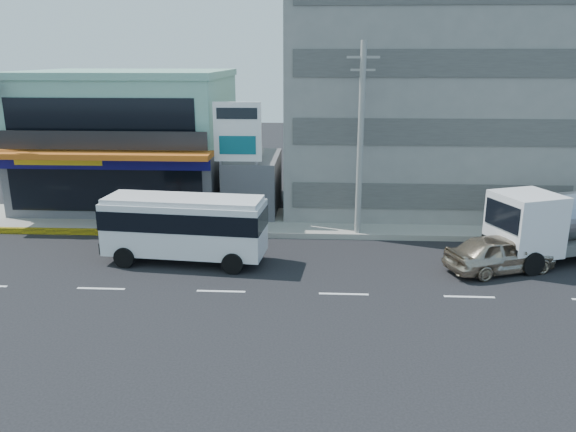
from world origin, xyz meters
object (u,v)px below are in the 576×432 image
(billboard, at_px, (238,139))
(minibus, at_px, (185,224))
(concrete_building, at_px, (418,94))
(satellite_dish, at_px, (251,158))
(tanker_truck, at_px, (571,222))
(motorcycle_rider, at_px, (149,231))
(shop_building, at_px, (131,142))
(sedan, at_px, (500,253))
(utility_pole_near, at_px, (360,141))

(billboard, xyz_separation_m, minibus, (-1.70, -5.84, -3.08))
(concrete_building, distance_m, satellite_dish, 11.30)
(minibus, bearing_deg, billboard, 73.73)
(concrete_building, bearing_deg, tanker_truck, -60.87)
(concrete_building, xyz_separation_m, motorcycle_rider, (-14.64, -9.34, -6.28))
(concrete_building, xyz_separation_m, billboard, (-10.50, -5.80, -2.07))
(shop_building, relative_size, billboard, 1.80)
(shop_building, distance_m, concrete_building, 18.28)
(satellite_dish, xyz_separation_m, minibus, (-2.20, -7.64, -1.73))
(billboard, height_order, sedan, billboard)
(satellite_dish, bearing_deg, minibus, -106.10)
(billboard, bearing_deg, motorcycle_rider, -139.47)
(minibus, bearing_deg, concrete_building, 43.64)
(motorcycle_rider, bearing_deg, shop_building, 112.06)
(minibus, xyz_separation_m, tanker_truck, (17.92, 1.37, -0.04))
(satellite_dish, bearing_deg, tanker_truck, -21.73)
(billboard, height_order, minibus, billboard)
(billboard, distance_m, sedan, 14.58)
(motorcycle_rider, bearing_deg, satellite_dish, 49.01)
(billboard, distance_m, minibus, 6.82)
(satellite_dish, xyz_separation_m, sedan, (12.00, -8.09, -2.73))
(utility_pole_near, xyz_separation_m, minibus, (-8.20, -4.04, -3.30))
(tanker_truck, height_order, motorcycle_rider, tanker_truck)
(utility_pole_near, relative_size, motorcycle_rider, 4.55)
(concrete_building, relative_size, minibus, 2.11)
(utility_pole_near, height_order, tanker_truck, utility_pole_near)
(shop_building, relative_size, concrete_building, 0.77)
(shop_building, relative_size, utility_pole_near, 1.24)
(utility_pole_near, bearing_deg, billboard, 164.52)
(minibus, distance_m, motorcycle_rider, 3.53)
(sedan, bearing_deg, billboard, 43.45)
(shop_building, bearing_deg, sedan, -28.88)
(billboard, height_order, tanker_truck, billboard)
(satellite_dish, xyz_separation_m, utility_pole_near, (6.00, -3.60, 1.57))
(concrete_building, height_order, sedan, concrete_building)
(shop_building, xyz_separation_m, utility_pole_near, (14.00, -6.55, 1.15))
(utility_pole_near, xyz_separation_m, tanker_truck, (9.72, -2.67, -3.35))
(billboard, bearing_deg, satellite_dish, 74.48)
(sedan, distance_m, motorcycle_rider, 16.87)
(sedan, relative_size, tanker_truck, 0.56)
(satellite_dish, height_order, motorcycle_rider, satellite_dish)
(satellite_dish, bearing_deg, billboard, -105.52)
(satellite_dish, xyz_separation_m, billboard, (-0.50, -1.80, 1.35))
(shop_building, bearing_deg, tanker_truck, -21.22)
(satellite_dish, bearing_deg, shop_building, 159.79)
(concrete_building, distance_m, minibus, 17.63)
(shop_building, distance_m, satellite_dish, 8.54)
(concrete_building, bearing_deg, billboard, -151.08)
(motorcycle_rider, bearing_deg, sedan, -9.37)
(shop_building, distance_m, minibus, 12.26)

